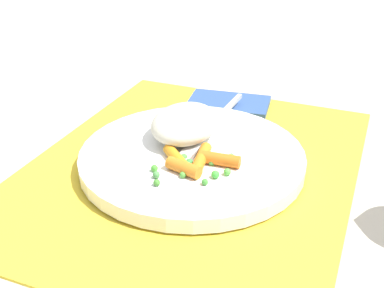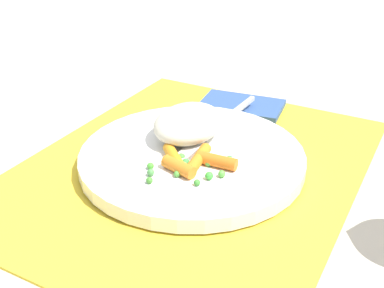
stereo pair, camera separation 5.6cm
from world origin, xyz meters
name	(u,v)px [view 1 (the left image)]	position (x,y,z in m)	size (l,w,h in m)	color
ground_plane	(192,168)	(0.00, 0.00, 0.00)	(2.40, 2.40, 0.00)	beige
placemat	(192,166)	(0.00, 0.00, 0.00)	(0.46, 0.37, 0.01)	gold
plate	(192,158)	(0.00, 0.00, 0.01)	(0.26, 0.26, 0.02)	white
rice_mound	(185,123)	(-0.03, -0.02, 0.04)	(0.10, 0.08, 0.04)	beige
carrot_portion	(196,161)	(0.03, 0.02, 0.03)	(0.07, 0.09, 0.01)	orange
pea_scatter	(195,166)	(0.04, 0.02, 0.03)	(0.09, 0.08, 0.01)	#4E9A43
fork	(208,132)	(-0.05, 0.00, 0.03)	(0.21, 0.02, 0.01)	silver
napkin	(229,103)	(-0.18, -0.01, 0.01)	(0.07, 0.12, 0.01)	#33518C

